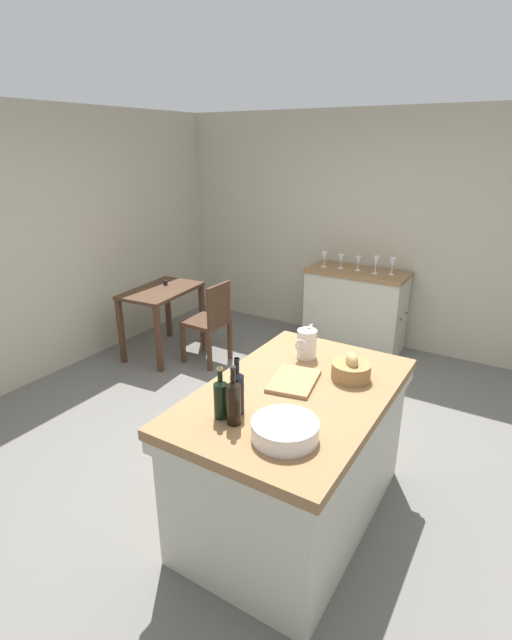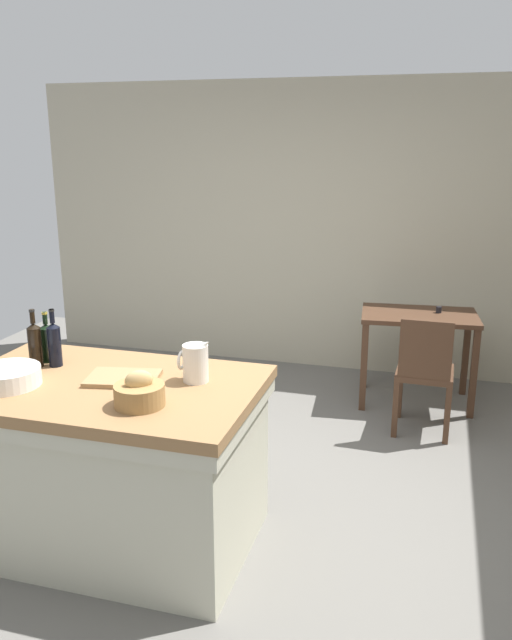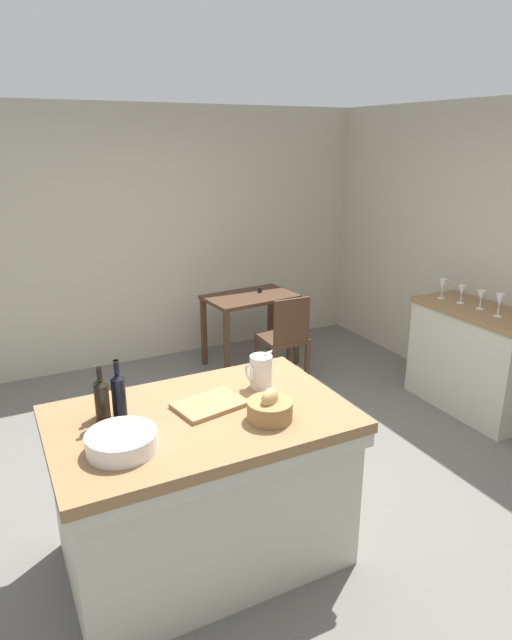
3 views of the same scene
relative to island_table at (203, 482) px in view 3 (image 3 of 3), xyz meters
The scene contains 17 objects.
ground_plane 0.85m from the island_table, 45.33° to the left, with size 6.76×6.76×0.00m, color #66635E.
wall_back 3.24m from the island_table, 81.04° to the left, with size 5.32×0.12×2.60m, color #B2AA93.
island_table is the anchor object (origin of this frame).
side_cabinet 2.82m from the island_table, 12.95° to the left, with size 0.52×1.12×0.91m.
writing_desk 2.80m from the island_table, 58.43° to the left, with size 0.95×0.64×0.80m.
wooden_chair 2.36m from the island_table, 49.29° to the left, with size 0.41×0.41×0.89m.
pitcher 0.69m from the island_table, 18.90° to the left, with size 0.17×0.13×0.23m.
wash_bowl 0.66m from the island_table, 159.90° to the right, with size 0.33×0.33×0.09m, color silver.
bread_basket 0.60m from the island_table, 35.96° to the right, with size 0.23×0.23×0.17m.
cutting_board 0.44m from the island_table, 37.10° to the left, with size 0.36×0.25×0.02m, color #99754C.
wine_bottle_dark 0.68m from the island_table, 157.78° to the left, with size 0.07×0.07×0.32m.
wine_bottle_amber 0.73m from the island_table, 155.91° to the left, with size 0.07×0.07×0.28m.
wine_bottle_green 0.73m from the island_table, 166.30° to the left, with size 0.07×0.07×0.32m.
wine_glass_left 2.81m from the island_table, ahead, with size 0.07×0.07×0.19m.
wine_glass_middle 2.87m from the island_table, 13.02° to the left, with size 0.07×0.07×0.16m.
wine_glass_right 2.90m from the island_table, 16.93° to the left, with size 0.07×0.07×0.16m.
wine_glass_far_right 2.94m from the island_table, 20.71° to the left, with size 0.07×0.07×0.18m.
Camera 3 is at (-1.38, -2.89, 2.27)m, focal length 30.58 mm.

